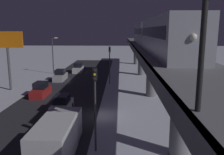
{
  "coord_description": "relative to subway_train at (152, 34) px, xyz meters",
  "views": [
    {
      "loc": [
        -2.08,
        24.27,
        9.01
      ],
      "look_at": [
        -0.83,
        -10.27,
        2.16
      ],
      "focal_mm": 38.06,
      "sensor_mm": 36.0,
      "label": 1
    }
  ],
  "objects": [
    {
      "name": "traffic_light_mid",
      "position": [
        6.13,
        -7.08,
        -4.34
      ],
      "size": [
        0.32,
        0.44,
        6.4
      ],
      "color": "#2D2D2D",
      "rests_on": "ground_plane"
    },
    {
      "name": "elevated_railway",
      "position": [
        0.09,
        8.42,
        -2.68
      ],
      "size": [
        5.0,
        97.17,
        6.76
      ],
      "color": "slate",
      "rests_on": "ground_plane"
    },
    {
      "name": "ground_plane",
      "position": [
        6.37,
        8.42,
        -8.54
      ],
      "size": [
        240.0,
        240.0,
        0.0
      ],
      "primitive_type": "plane",
      "color": "silver"
    },
    {
      "name": "street_lamp_far",
      "position": [
        18.3,
        -16.58,
        -3.73
      ],
      "size": [
        1.35,
        0.44,
        7.65
      ],
      "color": "#38383D",
      "rests_on": "ground_plane"
    },
    {
      "name": "rail_signal",
      "position": [
        2.09,
        26.22,
        0.95
      ],
      "size": [
        0.36,
        0.41,
        4.0
      ],
      "color": "black",
      "rests_on": "elevated_railway"
    },
    {
      "name": "avenue_asphalt",
      "position": [
        12.23,
        8.42,
        -8.54
      ],
      "size": [
        11.0,
        97.17,
        0.01
      ],
      "primitive_type": "cube",
      "color": "#28282D",
      "rests_on": "ground_plane"
    },
    {
      "name": "sedan_white_2",
      "position": [
        13.63,
        -18.67,
        -7.74
      ],
      "size": [
        1.8,
        4.67,
        1.97
      ],
      "color": "silver",
      "rests_on": "ground_plane"
    },
    {
      "name": "sedan_red",
      "position": [
        15.43,
        0.86,
        -7.74
      ],
      "size": [
        1.8,
        4.46,
        1.97
      ],
      "color": "#A51E1E",
      "rests_on": "ground_plane"
    },
    {
      "name": "traffic_light_near",
      "position": [
        6.13,
        16.11,
        -4.34
      ],
      "size": [
        0.32,
        0.44,
        6.4
      ],
      "color": "#2D2D2D",
      "rests_on": "ground_plane"
    },
    {
      "name": "sedan_silver",
      "position": [
        15.43,
        -10.02,
        -7.74
      ],
      "size": [
        1.8,
        4.54,
        1.97
      ],
      "color": "#B2B2B7",
      "rests_on": "ground_plane"
    },
    {
      "name": "sedan_white",
      "position": [
        10.83,
        7.44,
        -7.76
      ],
      "size": [
        1.91,
        4.4,
        1.97
      ],
      "rotation": [
        0.0,
        0.0,
        3.14
      ],
      "color": "silver",
      "rests_on": "ground_plane"
    },
    {
      "name": "commercial_billboard",
      "position": [
        21.21,
        -2.33,
        -1.71
      ],
      "size": [
        4.8,
        0.36,
        8.9
      ],
      "color": "#4C4C51",
      "rests_on": "ground_plane"
    },
    {
      "name": "box_truck",
      "position": [
        8.83,
        16.72,
        -7.19
      ],
      "size": [
        2.4,
        7.4,
        2.8
      ],
      "color": "#B2B2B7",
      "rests_on": "ground_plane"
    },
    {
      "name": "subway_train",
      "position": [
        0.0,
        0.0,
        0.0
      ],
      "size": [
        2.94,
        36.87,
        3.4
      ],
      "color": "#999EA8",
      "rests_on": "elevated_railway"
    }
  ]
}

